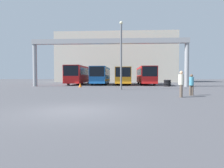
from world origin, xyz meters
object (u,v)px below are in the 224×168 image
bus_slot_1 (101,75)px  tire_stack (167,83)px  pedestrian_near_center (191,84)px  lamp_post (121,52)px  traffic_cone (80,85)px  bus_slot_3 (146,75)px  bus_slot_2 (123,75)px  pedestrian_mid_left (181,83)px  bus_slot_0 (79,74)px

bus_slot_1 → tire_stack: (10.53, -5.90, -1.29)m
pedestrian_near_center → lamp_post: lamp_post is taller
traffic_cone → lamp_post: lamp_post is taller
bus_slot_3 → bus_slot_2: bearing=-174.6°
bus_slot_2 → pedestrian_mid_left: bus_slot_2 is taller
lamp_post → traffic_cone: bearing=140.3°
bus_slot_0 → bus_slot_2: 8.06m
traffic_cone → lamp_post: size_ratio=0.08×
bus_slot_3 → pedestrian_mid_left: bearing=-89.8°
lamp_post → bus_slot_1: bearing=105.8°
tire_stack → lamp_post: 10.84m
bus_slot_1 → pedestrian_mid_left: (8.14, -21.48, -0.80)m
pedestrian_near_center → traffic_cone: pedestrian_near_center is taller
bus_slot_1 → lamp_post: lamp_post is taller
traffic_cone → bus_slot_0: bearing=103.4°
traffic_cone → tire_stack: size_ratio=0.56×
bus_slot_3 → bus_slot_0: bearing=-179.7°
pedestrian_mid_left → bus_slot_1: bearing=-147.0°
bus_slot_3 → pedestrian_mid_left: size_ratio=6.46×
pedestrian_near_center → tire_stack: size_ratio=1.56×
bus_slot_0 → pedestrian_near_center: (13.33, -20.67, -1.02)m
traffic_cone → bus_slot_3: bearing=44.4°
bus_slot_0 → lamp_post: 16.38m
bus_slot_1 → tire_stack: bearing=-29.3°
bus_slot_2 → tire_stack: bearing=-43.4°
bus_slot_2 → bus_slot_3: (4.03, 0.38, 0.08)m
bus_slot_2 → traffic_cone: size_ratio=19.08×
bus_slot_0 → lamp_post: bearing=-61.0°
bus_slot_3 → lamp_post: 15.04m
bus_slot_1 → pedestrian_near_center: 22.16m
bus_slot_2 → lamp_post: (-0.18, -13.87, 2.39)m
pedestrian_mid_left → traffic_cone: 15.97m
bus_slot_0 → pedestrian_near_center: 24.61m
bus_slot_1 → traffic_cone: 9.26m
pedestrian_mid_left → tire_stack: pedestrian_mid_left is taller
bus_slot_2 → tire_stack: (6.51, -6.15, -1.23)m
pedestrian_near_center → traffic_cone: size_ratio=2.78×
bus_slot_3 → lamp_post: (-4.21, -14.25, 2.31)m
pedestrian_near_center → bus_slot_0: bearing=-53.8°
bus_slot_0 → tire_stack: bus_slot_0 is taller
bus_slot_0 → pedestrian_mid_left: bearing=-61.1°
bus_slot_0 → traffic_cone: 9.93m
tire_stack → lamp_post: (-6.69, -7.72, 3.62)m
traffic_cone → pedestrian_near_center: bearing=-45.2°
bus_slot_3 → pedestrian_near_center: size_ratio=7.35×
bus_slot_1 → bus_slot_3: bus_slot_3 is taller
bus_slot_2 → tire_stack: size_ratio=10.69×
pedestrian_mid_left → pedestrian_near_center: 1.81m
bus_slot_2 → pedestrian_near_center: bus_slot_2 is taller
bus_slot_1 → traffic_cone: bearing=-101.1°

